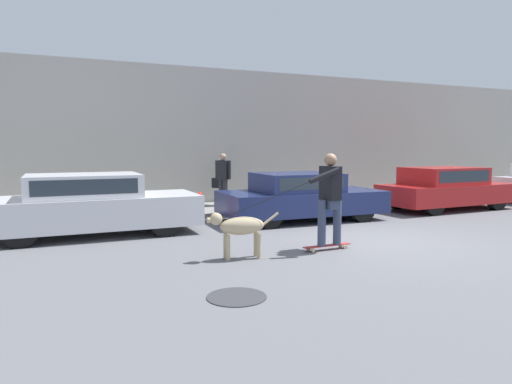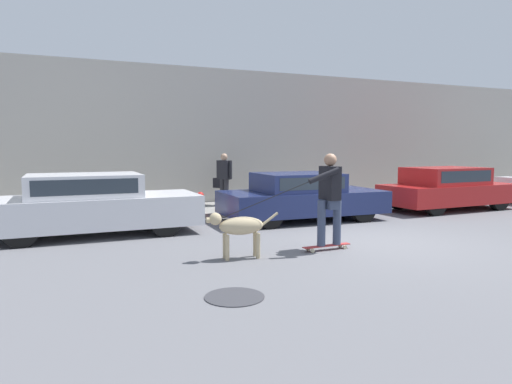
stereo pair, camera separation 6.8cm
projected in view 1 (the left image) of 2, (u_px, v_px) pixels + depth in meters
name	position (u px, v px, depth m)	size (l,w,h in m)	color
ground_plane	(373.00, 241.00, 8.83)	(36.00, 36.00, 0.00)	slate
back_wall	(246.00, 138.00, 14.51)	(32.00, 0.30, 4.20)	#ADA89E
sidewalk_curb	(264.00, 207.00, 13.47)	(30.00, 2.37, 0.14)	gray
parked_car_0	(91.00, 205.00, 9.38)	(4.26, 1.71, 1.27)	black
parked_car_1	(300.00, 197.00, 11.36)	(4.07, 1.96, 1.19)	black
parked_car_2	(446.00, 189.00, 13.30)	(4.08, 1.78, 1.24)	black
dog	(239.00, 227.00, 7.41)	(1.22, 0.37, 0.77)	tan
skateboarder	(329.00, 195.00, 8.02)	(2.52, 0.60, 1.71)	beige
pedestrian_with_bag	(222.00, 177.00, 13.20)	(0.43, 0.61, 1.50)	#28282D
manhole_cover	(237.00, 297.00, 5.53)	(0.73, 0.73, 0.01)	#38383D
fire_hydrant	(200.00, 206.00, 11.18)	(0.18, 0.18, 0.73)	red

